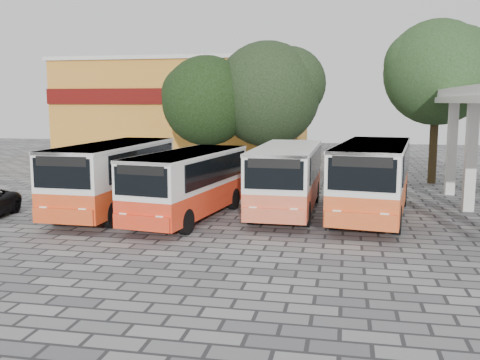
% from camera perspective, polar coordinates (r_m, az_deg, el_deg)
% --- Properties ---
extents(ground, '(90.00, 90.00, 0.00)m').
position_cam_1_polar(ground, '(19.19, 3.37, -6.01)').
color(ground, '#59595D').
rests_on(ground, ground).
extents(shophouse_block, '(20.40, 10.40, 8.30)m').
position_cam_1_polar(shophouse_block, '(46.42, -5.74, 7.54)').
color(shophouse_block, orange).
rests_on(shophouse_block, ground).
extents(bus_far_left, '(2.70, 8.32, 2.98)m').
position_cam_1_polar(bus_far_left, '(23.56, -13.32, 0.73)').
color(bus_far_left, '#E5491A').
rests_on(bus_far_left, ground).
extents(bus_centre_left, '(3.41, 7.90, 2.75)m').
position_cam_1_polar(bus_centre_left, '(21.77, -5.50, -0.05)').
color(bus_centre_left, red).
rests_on(bus_centre_left, ground).
extents(bus_centre_right, '(2.54, 8.02, 2.88)m').
position_cam_1_polar(bus_centre_right, '(23.05, 5.03, 0.61)').
color(bus_centre_right, '#EB653F').
rests_on(bus_centre_right, ground).
extents(bus_far_right, '(3.72, 8.81, 3.07)m').
position_cam_1_polar(bus_far_right, '(22.70, 13.98, 0.56)').
color(bus_far_right, '#ED5822').
rests_on(bus_far_right, ground).
extents(tree_left, '(6.09, 5.80, 7.73)m').
position_cam_1_polar(tree_left, '(34.93, -3.43, 8.75)').
color(tree_left, '#2F2110').
rests_on(tree_left, ground).
extents(tree_middle, '(7.20, 6.85, 8.68)m').
position_cam_1_polar(tree_middle, '(35.32, 3.08, 9.49)').
color(tree_middle, black).
rests_on(tree_middle, ground).
extents(tree_right, '(6.34, 6.04, 9.44)m').
position_cam_1_polar(tree_right, '(33.30, 20.42, 11.02)').
color(tree_right, '#41311A').
rests_on(tree_right, ground).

